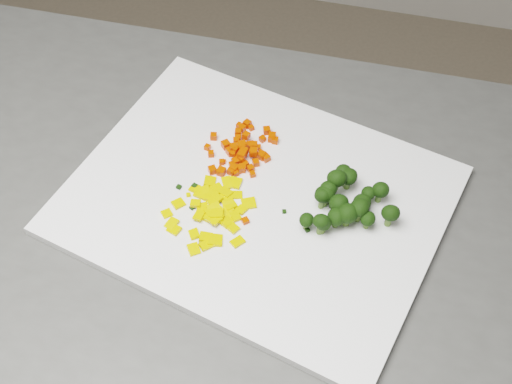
% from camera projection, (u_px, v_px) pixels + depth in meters
% --- Properties ---
extents(counter_block, '(0.97, 0.68, 0.90)m').
position_uv_depth(counter_block, '(226.00, 366.00, 1.26)').
color(counter_block, '#454543').
rests_on(counter_block, ground).
extents(cutting_board, '(0.54, 0.46, 0.01)m').
position_uv_depth(cutting_board, '(256.00, 200.00, 0.92)').
color(cutting_board, white).
rests_on(cutting_board, counter_block).
extents(carrot_pile, '(0.10, 0.10, 0.03)m').
position_uv_depth(carrot_pile, '(242.00, 146.00, 0.95)').
color(carrot_pile, red).
rests_on(carrot_pile, cutting_board).
extents(pepper_pile, '(0.12, 0.12, 0.02)m').
position_uv_depth(pepper_pile, '(211.00, 211.00, 0.89)').
color(pepper_pile, '#E7B80C').
rests_on(pepper_pile, cutting_board).
extents(broccoli_pile, '(0.12, 0.12, 0.06)m').
position_uv_depth(broccoli_pile, '(347.00, 195.00, 0.88)').
color(broccoli_pile, black).
rests_on(broccoli_pile, cutting_board).
extents(carrot_cube_0, '(0.01, 0.01, 0.01)m').
position_uv_depth(carrot_cube_0, '(271.00, 138.00, 0.97)').
color(carrot_cube_0, red).
rests_on(carrot_cube_0, carrot_pile).
extents(carrot_cube_1, '(0.01, 0.01, 0.01)m').
position_uv_depth(carrot_cube_1, '(244.00, 151.00, 0.94)').
color(carrot_cube_1, red).
rests_on(carrot_cube_1, carrot_pile).
extents(carrot_cube_2, '(0.01, 0.01, 0.01)m').
position_uv_depth(carrot_cube_2, '(211.00, 154.00, 0.95)').
color(carrot_cube_2, red).
rests_on(carrot_cube_2, carrot_pile).
extents(carrot_cube_3, '(0.01, 0.01, 0.01)m').
position_uv_depth(carrot_cube_3, '(254.00, 152.00, 0.95)').
color(carrot_cube_3, red).
rests_on(carrot_cube_3, carrot_pile).
extents(carrot_cube_4, '(0.01, 0.01, 0.01)m').
position_uv_depth(carrot_cube_4, '(261.00, 154.00, 0.95)').
color(carrot_cube_4, red).
rests_on(carrot_cube_4, carrot_pile).
extents(carrot_cube_5, '(0.01, 0.01, 0.01)m').
position_uv_depth(carrot_cube_5, '(234.00, 147.00, 0.95)').
color(carrot_cube_5, red).
rests_on(carrot_cube_5, carrot_pile).
extents(carrot_cube_6, '(0.01, 0.01, 0.01)m').
position_uv_depth(carrot_cube_6, '(246.00, 164.00, 0.94)').
color(carrot_cube_6, red).
rests_on(carrot_cube_6, carrot_pile).
extents(carrot_cube_7, '(0.01, 0.01, 0.01)m').
position_uv_depth(carrot_cube_7, '(253.00, 153.00, 0.94)').
color(carrot_cube_7, red).
rests_on(carrot_cube_7, carrot_pile).
extents(carrot_cube_8, '(0.01, 0.01, 0.01)m').
position_uv_depth(carrot_cube_8, '(212.00, 170.00, 0.94)').
color(carrot_cube_8, red).
rests_on(carrot_cube_8, carrot_pile).
extents(carrot_cube_9, '(0.01, 0.01, 0.01)m').
position_uv_depth(carrot_cube_9, '(221.00, 172.00, 0.93)').
color(carrot_cube_9, red).
rests_on(carrot_cube_9, carrot_pile).
extents(carrot_cube_10, '(0.01, 0.01, 0.01)m').
position_uv_depth(carrot_cube_10, '(241.00, 146.00, 0.95)').
color(carrot_cube_10, red).
rests_on(carrot_cube_10, carrot_pile).
extents(carrot_cube_11, '(0.01, 0.01, 0.01)m').
position_uv_depth(carrot_cube_11, '(251.00, 145.00, 0.96)').
color(carrot_cube_11, red).
rests_on(carrot_cube_11, carrot_pile).
extents(carrot_cube_12, '(0.01, 0.01, 0.01)m').
position_uv_depth(carrot_cube_12, '(251.00, 146.00, 0.96)').
color(carrot_cube_12, red).
rests_on(carrot_cube_12, carrot_pile).
extents(carrot_cube_13, '(0.01, 0.01, 0.01)m').
position_uv_depth(carrot_cube_13, '(254.00, 145.00, 0.96)').
color(carrot_cube_13, red).
rests_on(carrot_cube_13, carrot_pile).
extents(carrot_cube_14, '(0.01, 0.01, 0.01)m').
position_uv_depth(carrot_cube_14, '(239.00, 160.00, 0.95)').
color(carrot_cube_14, red).
rests_on(carrot_cube_14, carrot_pile).
extents(carrot_cube_15, '(0.01, 0.01, 0.01)m').
position_uv_depth(carrot_cube_15, '(232.00, 165.00, 0.94)').
color(carrot_cube_15, red).
rests_on(carrot_cube_15, carrot_pile).
extents(carrot_cube_16, '(0.01, 0.01, 0.01)m').
position_uv_depth(carrot_cube_16, '(214.00, 136.00, 0.97)').
color(carrot_cube_16, red).
rests_on(carrot_cube_16, carrot_pile).
extents(carrot_cube_17, '(0.01, 0.01, 0.01)m').
position_uv_depth(carrot_cube_17, '(243.00, 145.00, 0.95)').
color(carrot_cube_17, red).
rests_on(carrot_cube_17, carrot_pile).
extents(carrot_cube_18, '(0.01, 0.01, 0.01)m').
position_uv_depth(carrot_cube_18, '(233.00, 154.00, 0.94)').
color(carrot_cube_18, red).
rests_on(carrot_cube_18, carrot_pile).
extents(carrot_cube_19, '(0.01, 0.01, 0.01)m').
position_uv_depth(carrot_cube_19, '(242.00, 146.00, 0.95)').
color(carrot_cube_19, red).
rests_on(carrot_cube_19, carrot_pile).
extents(carrot_cube_20, '(0.01, 0.01, 0.01)m').
position_uv_depth(carrot_cube_20, '(241.00, 148.00, 0.95)').
color(carrot_cube_20, red).
rests_on(carrot_cube_20, carrot_pile).
extents(carrot_cube_21, '(0.01, 0.01, 0.01)m').
position_uv_depth(carrot_cube_21, '(247.00, 136.00, 0.96)').
color(carrot_cube_21, red).
rests_on(carrot_cube_21, carrot_pile).
extents(carrot_cube_22, '(0.01, 0.01, 0.01)m').
position_uv_depth(carrot_cube_22, '(242.00, 159.00, 0.94)').
color(carrot_cube_22, red).
rests_on(carrot_cube_22, carrot_pile).
extents(carrot_cube_23, '(0.01, 0.01, 0.01)m').
position_uv_depth(carrot_cube_23, '(251.00, 128.00, 0.98)').
color(carrot_cube_23, red).
rests_on(carrot_cube_23, carrot_pile).
extents(carrot_cube_24, '(0.01, 0.01, 0.01)m').
position_uv_depth(carrot_cube_24, '(273.00, 139.00, 0.97)').
color(carrot_cube_24, red).
rests_on(carrot_cube_24, carrot_pile).
extents(carrot_cube_25, '(0.01, 0.01, 0.01)m').
position_uv_depth(carrot_cube_25, '(241.00, 147.00, 0.95)').
color(carrot_cube_25, red).
rests_on(carrot_cube_25, carrot_pile).
extents(carrot_cube_26, '(0.01, 0.01, 0.01)m').
position_uv_depth(carrot_cube_26, '(272.00, 137.00, 0.97)').
color(carrot_cube_26, red).
rests_on(carrot_cube_26, carrot_pile).
extents(carrot_cube_27, '(0.01, 0.01, 0.01)m').
position_uv_depth(carrot_cube_27, '(235.00, 149.00, 0.95)').
color(carrot_cube_27, red).
rests_on(carrot_cube_27, carrot_pile).
extents(carrot_cube_28, '(0.01, 0.01, 0.01)m').
position_uv_depth(carrot_cube_28, '(242.00, 155.00, 0.94)').
color(carrot_cube_28, red).
rests_on(carrot_cube_28, carrot_pile).
extents(carrot_cube_29, '(0.01, 0.01, 0.01)m').
position_uv_depth(carrot_cube_29, '(226.00, 145.00, 0.96)').
color(carrot_cube_29, red).
rests_on(carrot_cube_29, carrot_pile).
extents(carrot_cube_30, '(0.01, 0.01, 0.01)m').
position_uv_depth(carrot_cube_30, '(243.00, 145.00, 0.95)').
color(carrot_cube_30, red).
rests_on(carrot_cube_30, carrot_pile).
extents(carrot_cube_31, '(0.01, 0.01, 0.01)m').
position_uv_depth(carrot_cube_31, '(234.00, 169.00, 0.94)').
color(carrot_cube_31, red).
rests_on(carrot_cube_31, carrot_pile).
extents(carrot_cube_32, '(0.01, 0.01, 0.01)m').
position_uv_depth(carrot_cube_32, '(239.00, 126.00, 0.99)').
color(carrot_cube_32, red).
rests_on(carrot_cube_32, carrot_pile).
extents(carrot_cube_33, '(0.01, 0.01, 0.01)m').
position_uv_depth(carrot_cube_33, '(230.00, 151.00, 0.95)').
color(carrot_cube_33, red).
rests_on(carrot_cube_33, carrot_pile).
extents(carrot_cube_34, '(0.01, 0.01, 0.01)m').
position_uv_depth(carrot_cube_34, '(241.00, 169.00, 0.94)').
color(carrot_cube_34, red).
rests_on(carrot_cube_34, carrot_pile).
extents(carrot_cube_35, '(0.01, 0.01, 0.01)m').
position_uv_depth(carrot_cube_35, '(261.00, 155.00, 0.95)').
color(carrot_cube_35, red).
rests_on(carrot_cube_35, carrot_pile).
extents(carrot_cube_36, '(0.01, 0.01, 0.01)m').
position_uv_depth(carrot_cube_36, '(250.00, 146.00, 0.96)').
color(carrot_cube_36, red).
rests_on(carrot_cube_36, carrot_pile).
extents(carrot_cube_37, '(0.01, 0.01, 0.01)m').
position_uv_depth(carrot_cube_37, '(238.00, 149.00, 0.96)').
color(carrot_cube_37, red).
rests_on(carrot_cube_37, carrot_pile).
extents(carrot_cube_38, '(0.01, 0.01, 0.01)m').
position_uv_depth(carrot_cube_38, '(243.00, 146.00, 0.95)').
color(carrot_cube_38, red).
rests_on(carrot_cube_38, carrot_pile).
extents(carrot_cube_39, '(0.01, 0.01, 0.01)m').
position_uv_depth(carrot_cube_39, '(251.00, 146.00, 0.96)').
color(carrot_cube_39, red).
rests_on(carrot_cube_39, carrot_pile).
extents(carrot_cube_40, '(0.01, 0.01, 0.01)m').
position_uv_depth(carrot_cube_40, '(207.00, 147.00, 0.96)').
color(carrot_cube_40, red).
rests_on(carrot_cube_40, carrot_pile).
extents(carrot_cube_41, '(0.01, 0.01, 0.01)m').
position_uv_depth(carrot_cube_41, '(262.00, 139.00, 0.97)').
color(carrot_cube_41, red).
rests_on(carrot_cube_41, carrot_pile).
extents(carrot_cube_42, '(0.01, 0.01, 0.01)m').
position_uv_depth(carrot_cube_42, '(236.00, 173.00, 0.93)').
color(carrot_cube_42, red).
rests_on(carrot_cube_42, carrot_pile).
extents(carrot_cube_43, '(0.01, 0.01, 0.01)m').
position_uv_depth(carrot_cube_43, '(275.00, 140.00, 0.97)').
color(carrot_cube_43, red).
rests_on(carrot_cube_43, carrot_pile).
extents(carrot_cube_44, '(0.01, 0.01, 0.01)m').
position_uv_depth(carrot_cube_44, '(238.00, 138.00, 0.97)').
color(carrot_cube_44, red).
rests_on(carrot_cube_44, carrot_pile).
extents(carrot_cube_45, '(0.01, 0.01, 0.01)m').
position_uv_depth(carrot_cube_45, '(231.00, 171.00, 0.93)').
color(carrot_cube_45, red).
rests_on(carrot_cube_45, carrot_pile).
extents(carrot_cube_46, '(0.01, 0.01, 0.01)m').
position_uv_depth(carrot_cube_46, '(266.00, 158.00, 0.95)').
color(carrot_cube_46, red).
rests_on(carrot_cube_46, carrot_pile).
extents(carrot_cube_47, '(0.01, 0.01, 0.01)m').
position_uv_depth(carrot_cube_47, '(244.00, 137.00, 0.97)').
color(carrot_cube_47, red).
rests_on(carrot_cube_47, carrot_pile).
extents(carrot_cube_48, '(0.01, 0.01, 0.01)m').
position_uv_depth(carrot_cube_48, '(236.00, 158.00, 0.95)').
color(carrot_cube_48, red).
rests_on(carrot_cube_48, carrot_pile).
extents(carrot_cube_49, '(0.01, 0.01, 0.01)m').
position_uv_depth(carrot_cube_49, '(256.00, 163.00, 0.94)').
color(carrot_cube_49, red).
rests_on(carrot_cube_49, carrot_pile).
extents(carrot_cube_50, '(0.01, 0.01, 0.01)m').
position_uv_depth(carrot_cube_50, '(236.00, 141.00, 0.97)').
color(carrot_cube_50, red).
rests_on(carrot_cube_50, carrot_pile).
extents(carrot_cube_51, '(0.01, 0.01, 0.01)m').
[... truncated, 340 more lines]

